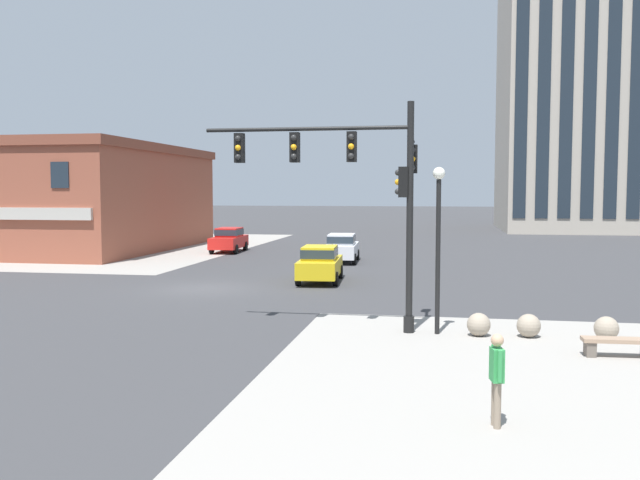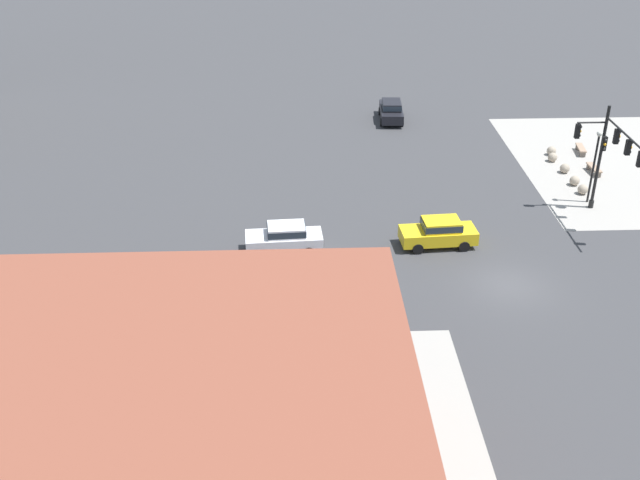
% 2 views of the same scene
% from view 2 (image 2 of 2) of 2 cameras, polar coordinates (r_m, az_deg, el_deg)
% --- Properties ---
extents(ground_plane, '(320.00, 320.00, 0.00)m').
position_cam_2_polar(ground_plane, '(42.44, 13.87, -3.29)').
color(ground_plane, '#38383A').
extents(traffic_signal_main, '(6.40, 2.09, 6.84)m').
position_cam_2_polar(traffic_signal_main, '(49.51, 20.64, 6.23)').
color(traffic_signal_main, black).
rests_on(traffic_signal_main, ground).
extents(bollard_sphere_curb_a, '(0.68, 0.68, 0.68)m').
position_cam_2_polar(bollard_sphere_curb_a, '(54.09, 18.96, 3.58)').
color(bollard_sphere_curb_a, gray).
rests_on(bollard_sphere_curb_a, ground).
extents(bollard_sphere_curb_b, '(0.68, 0.68, 0.68)m').
position_cam_2_polar(bollard_sphere_curb_b, '(55.26, 18.41, 4.21)').
color(bollard_sphere_curb_b, gray).
rests_on(bollard_sphere_curb_b, ground).
extents(bollard_sphere_curb_c, '(0.68, 0.68, 0.68)m').
position_cam_2_polar(bollard_sphere_curb_c, '(57.08, 17.74, 5.10)').
color(bollard_sphere_curb_c, gray).
rests_on(bollard_sphere_curb_c, ground).
extents(bollard_sphere_curb_d, '(0.68, 0.68, 0.68)m').
position_cam_2_polar(bollard_sphere_curb_d, '(58.80, 16.91, 5.91)').
color(bollard_sphere_curb_d, gray).
rests_on(bollard_sphere_curb_d, ground).
extents(bollard_sphere_curb_e, '(0.68, 0.68, 0.68)m').
position_cam_2_polar(bollard_sphere_curb_e, '(59.95, 16.83, 6.36)').
color(bollard_sphere_curb_e, gray).
rests_on(bollard_sphere_curb_e, ground).
extents(bench_near_signal, '(1.82, 0.56, 0.49)m').
position_cam_2_polar(bench_near_signal, '(57.68, 19.70, 5.00)').
color(bench_near_signal, '#9E7F66').
rests_on(bench_near_signal, ground).
extents(bench_mid_block, '(1.85, 0.70, 0.49)m').
position_cam_2_polar(bench_mid_block, '(61.01, 18.83, 6.42)').
color(bench_mid_block, '#9E7F66').
rests_on(bench_mid_block, ground).
extents(street_lamp_corner_near, '(0.36, 0.36, 4.92)m').
position_cam_2_polar(street_lamp_corner_near, '(51.99, 19.79, 5.79)').
color(street_lamp_corner_near, black).
rests_on(street_lamp_corner_near, ground).
extents(car_main_northbound_near, '(2.07, 4.49, 1.68)m').
position_cam_2_polar(car_main_northbound_near, '(37.12, -10.80, -6.30)').
color(car_main_northbound_near, red).
rests_on(car_main_northbound_near, ground).
extents(car_main_northbound_far, '(4.49, 2.08, 1.68)m').
position_cam_2_polar(car_main_northbound_far, '(64.57, 5.32, 9.61)').
color(car_main_northbound_far, black).
rests_on(car_main_northbound_far, ground).
extents(car_main_southbound_near, '(2.12, 4.51, 1.68)m').
position_cam_2_polar(car_main_southbound_near, '(45.11, 8.85, 0.62)').
color(car_main_southbound_near, gold).
rests_on(car_main_southbound_near, ground).
extents(car_cross_westbound, '(2.08, 4.49, 1.68)m').
position_cam_2_polar(car_cross_westbound, '(44.04, -2.64, 0.22)').
color(car_cross_westbound, silver).
rests_on(car_cross_westbound, ground).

